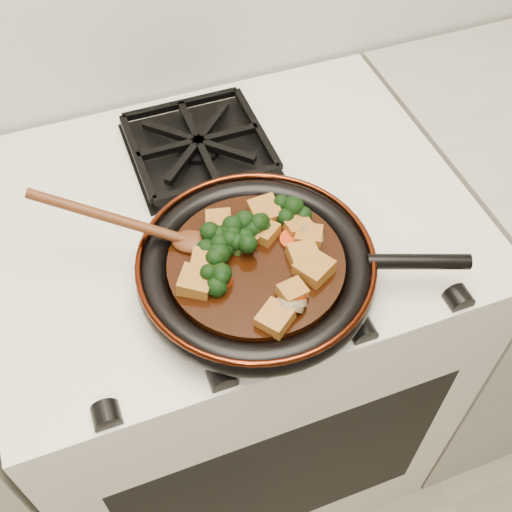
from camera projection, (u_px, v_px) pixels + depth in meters
name	position (u px, v px, depth m)	size (l,w,h in m)	color
stove	(234.00, 351.00, 1.36)	(0.76, 0.60, 0.90)	silver
burner_grate_front	(257.00, 270.00, 0.92)	(0.23, 0.23, 0.03)	black
burner_grate_back	(199.00, 146.00, 1.08)	(0.23, 0.23, 0.03)	black
skillet	(258.00, 268.00, 0.88)	(0.44, 0.33, 0.05)	black
braising_sauce	(256.00, 265.00, 0.88)	(0.24, 0.24, 0.02)	black
tofu_cube_0	(208.00, 265.00, 0.86)	(0.04, 0.04, 0.02)	#946022
tofu_cube_1	(297.00, 226.00, 0.90)	(0.04, 0.03, 0.02)	#946022
tofu_cube_2	(292.00, 292.00, 0.83)	(0.03, 0.03, 0.02)	#946022
tofu_cube_3	(304.00, 258.00, 0.87)	(0.04, 0.04, 0.02)	#946022
tofu_cube_4	(196.00, 282.00, 0.84)	(0.04, 0.04, 0.02)	#946022
tofu_cube_5	(309.00, 237.00, 0.89)	(0.04, 0.03, 0.02)	#946022
tofu_cube_6	(314.00, 269.00, 0.85)	(0.04, 0.04, 0.02)	#946022
tofu_cube_7	(219.00, 223.00, 0.90)	(0.04, 0.04, 0.02)	#946022
tofu_cube_8	(246.00, 236.00, 0.89)	(0.04, 0.04, 0.02)	#946022
tofu_cube_9	(264.00, 232.00, 0.89)	(0.03, 0.04, 0.02)	#946022
tofu_cube_10	(265.00, 212.00, 0.92)	(0.04, 0.04, 0.02)	#946022
tofu_cube_11	(275.00, 318.00, 0.81)	(0.04, 0.04, 0.02)	#946022
broccoli_floret_0	(258.00, 223.00, 0.90)	(0.05, 0.05, 0.05)	black
broccoli_floret_1	(252.00, 225.00, 0.90)	(0.06, 0.06, 0.05)	black
broccoli_floret_2	(291.00, 211.00, 0.92)	(0.06, 0.06, 0.05)	black
broccoli_floret_3	(235.00, 238.00, 0.88)	(0.06, 0.06, 0.06)	black
broccoli_floret_4	(238.00, 248.00, 0.87)	(0.05, 0.05, 0.05)	black
broccoli_floret_5	(215.00, 285.00, 0.84)	(0.06, 0.06, 0.05)	black
broccoli_floret_6	(214.00, 254.00, 0.87)	(0.06, 0.06, 0.05)	black
broccoli_floret_7	(216.00, 243.00, 0.88)	(0.06, 0.06, 0.05)	black
carrot_coin_0	(267.00, 224.00, 0.91)	(0.03, 0.03, 0.01)	#BA2605
carrot_coin_1	(223.00, 280.00, 0.85)	(0.03, 0.03, 0.01)	#BA2605
carrot_coin_2	(295.00, 293.00, 0.83)	(0.03, 0.03, 0.01)	#BA2605
carrot_coin_3	(291.00, 239.00, 0.89)	(0.03, 0.03, 0.01)	#BA2605
carrot_coin_4	(213.00, 259.00, 0.87)	(0.03, 0.03, 0.01)	#BA2605
mushroom_slice_0	(293.00, 303.00, 0.82)	(0.03, 0.03, 0.01)	olive
mushroom_slice_1	(271.00, 211.00, 0.92)	(0.03, 0.03, 0.01)	olive
mushroom_slice_2	(292.00, 218.00, 0.91)	(0.04, 0.04, 0.01)	olive
mushroom_slice_3	(312.00, 234.00, 0.89)	(0.04, 0.04, 0.01)	olive
mushroom_slice_4	(290.00, 305.00, 0.82)	(0.04, 0.04, 0.01)	olive
wooden_spoon	(147.00, 229.00, 0.88)	(0.14, 0.09, 0.23)	#4F2711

